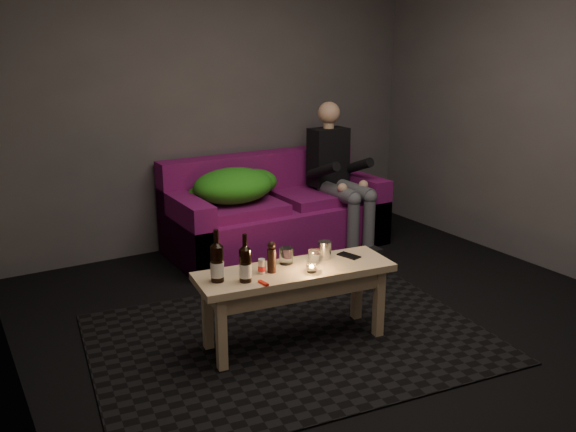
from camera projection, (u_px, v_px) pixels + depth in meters
name	position (u px, v px, depth m)	size (l,w,h in m)	color
floor	(369.00, 336.00, 3.90)	(4.50, 4.50, 0.00)	black
room	(332.00, 69.00, 3.82)	(4.50, 4.50, 4.50)	silver
rug	(291.00, 338.00, 3.85)	(2.42, 1.76, 0.01)	black
sofa	(275.00, 215.00, 5.48)	(1.92, 0.86, 0.83)	#6C0E56
green_blanket	(236.00, 186.00, 5.19)	(0.84, 0.58, 0.29)	#2E8117
person	(338.00, 172.00, 5.53)	(0.35, 0.80, 1.28)	black
coffee_table	(295.00, 282.00, 3.70)	(1.25, 0.53, 0.50)	tan
beer_bottle_a	(217.00, 262.00, 3.45)	(0.08, 0.08, 0.31)	black
beer_bottle_b	(245.00, 264.00, 3.45)	(0.07, 0.07, 0.28)	black
salt_shaker	(262.00, 266.00, 3.58)	(0.04, 0.04, 0.09)	silver
pepper_mill	(272.00, 261.00, 3.60)	(0.05, 0.05, 0.14)	black
tumbler_back	(286.00, 256.00, 3.74)	(0.08, 0.08, 0.10)	white
tealight	(312.00, 268.00, 3.61)	(0.06, 0.06, 0.04)	white
tumbler_front	(314.00, 257.00, 3.74)	(0.07, 0.07, 0.09)	white
steel_cup	(325.00, 250.00, 3.82)	(0.08, 0.08, 0.11)	#BABCC2
smartphone	(349.00, 256.00, 3.88)	(0.07, 0.15, 0.01)	black
red_lighter	(263.00, 283.00, 3.43)	(0.02, 0.08, 0.01)	red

